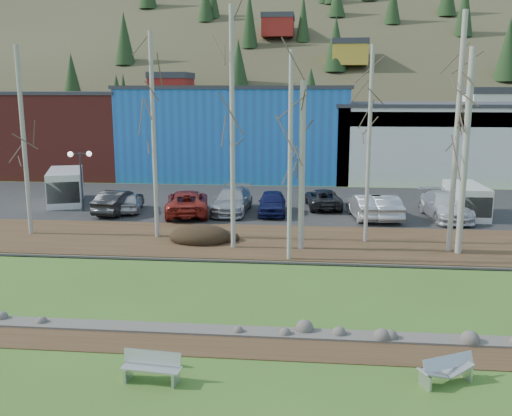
# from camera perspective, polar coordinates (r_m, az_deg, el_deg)

# --- Properties ---
(ground) EXTENTS (200.00, 200.00, 0.00)m
(ground) POSITION_cam_1_polar(r_m,az_deg,el_deg) (16.50, 1.75, -16.94)
(ground) COLOR #39581F
(ground) RESTS_ON ground
(dirt_strip) EXTENTS (80.00, 1.80, 0.03)m
(dirt_strip) POSITION_cam_1_polar(r_m,az_deg,el_deg) (18.36, 2.21, -13.77)
(dirt_strip) COLOR #382616
(dirt_strip) RESTS_ON ground
(near_bank_rocks) EXTENTS (80.00, 0.80, 0.50)m
(near_bank_rocks) POSITION_cam_1_polar(r_m,az_deg,el_deg) (19.27, 2.40, -12.53)
(near_bank_rocks) COLOR #47423D
(near_bank_rocks) RESTS_ON ground
(river) EXTENTS (80.00, 8.00, 0.90)m
(river) POSITION_cam_1_polar(r_m,az_deg,el_deg) (23.07, 2.99, -8.36)
(river) COLOR #141C31
(river) RESTS_ON ground
(far_bank_rocks) EXTENTS (80.00, 0.80, 0.46)m
(far_bank_rocks) POSITION_cam_1_polar(r_m,az_deg,el_deg) (26.95, 3.41, -5.38)
(far_bank_rocks) COLOR #47423D
(far_bank_rocks) RESTS_ON ground
(far_bank) EXTENTS (80.00, 7.00, 0.15)m
(far_bank) POSITION_cam_1_polar(r_m,az_deg,el_deg) (30.01, 3.66, -3.46)
(far_bank) COLOR #382616
(far_bank) RESTS_ON ground
(parking_lot) EXTENTS (80.00, 14.00, 0.14)m
(parking_lot) POSITION_cam_1_polar(r_m,az_deg,el_deg) (40.23, 4.20, 0.43)
(parking_lot) COLOR black
(parking_lot) RESTS_ON ground
(building_brick) EXTENTS (16.32, 12.24, 7.80)m
(building_brick) POSITION_cam_1_polar(r_m,az_deg,el_deg) (59.12, -19.48, 7.15)
(building_brick) COLOR maroon
(building_brick) RESTS_ON ground
(building_blue) EXTENTS (20.40, 12.24, 8.30)m
(building_blue) POSITION_cam_1_polar(r_m,az_deg,el_deg) (54.03, -1.76, 7.71)
(building_blue) COLOR #2258B1
(building_blue) RESTS_ON ground
(building_white) EXTENTS (18.36, 12.24, 6.80)m
(building_white) POSITION_cam_1_polar(r_m,az_deg,el_deg) (54.75, 17.40, 6.45)
(building_white) COLOR silver
(building_white) RESTS_ON ground
(hillside) EXTENTS (160.00, 72.00, 35.00)m
(hillside) POSITION_cam_1_polar(r_m,az_deg,el_deg) (98.92, 5.32, 17.21)
(hillside) COLOR #332D1D
(hillside) RESTS_ON ground
(bench_intact) EXTENTS (1.70, 0.67, 0.83)m
(bench_intact) POSITION_cam_1_polar(r_m,az_deg,el_deg) (16.57, -10.38, -15.39)
(bench_intact) COLOR #B8BCBE
(bench_intact) RESTS_ON ground
(bench_damaged) EXTENTS (1.68, 1.19, 0.72)m
(bench_damaged) POSITION_cam_1_polar(r_m,az_deg,el_deg) (17.11, 18.51, -15.10)
(bench_damaged) COLOR #B8BCBE
(bench_damaged) RESTS_ON ground
(seagull) EXTENTS (0.46, 0.21, 0.33)m
(seagull) POSITION_cam_1_polar(r_m,az_deg,el_deg) (17.37, -8.33, -14.84)
(seagull) COLOR gold
(seagull) RESTS_ON ground
(dirt_mound) EXTENTS (3.24, 2.29, 0.64)m
(dirt_mound) POSITION_cam_1_polar(r_m,az_deg,el_deg) (30.02, -5.63, -2.71)
(dirt_mound) COLOR black
(dirt_mound) RESTS_ON far_bank
(birch_0) EXTENTS (0.24, 0.24, 10.08)m
(birch_0) POSITION_cam_1_polar(r_m,az_deg,el_deg) (33.16, -22.20, 6.14)
(birch_0) COLOR #B7B2A6
(birch_0) RESTS_ON far_bank
(birch_1) EXTENTS (0.22, 0.22, 10.70)m
(birch_1) POSITION_cam_1_polar(r_m,az_deg,el_deg) (30.46, -10.19, 6.98)
(birch_1) COLOR #B7B2A6
(birch_1) RESTS_ON far_bank
(birch_2) EXTENTS (0.24, 0.24, 11.68)m
(birch_2) POSITION_cam_1_polar(r_m,az_deg,el_deg) (27.85, -2.38, 7.74)
(birch_2) COLOR #B7B2A6
(birch_2) RESTS_ON far_bank
(birch_3) EXTENTS (0.30, 0.30, 8.23)m
(birch_3) POSITION_cam_1_polar(r_m,az_deg,el_deg) (27.88, 4.62, 4.15)
(birch_3) COLOR #B7B2A6
(birch_3) RESTS_ON far_bank
(birch_4) EXTENTS (0.20, 0.20, 9.97)m
(birch_4) POSITION_cam_1_polar(r_m,az_deg,el_deg) (29.61, 11.23, 6.11)
(birch_4) COLOR #B7B2A6
(birch_4) RESTS_ON far_bank
(birch_5) EXTENTS (0.21, 0.21, 9.51)m
(birch_5) POSITION_cam_1_polar(r_m,az_deg,el_deg) (25.94, 3.44, 5.03)
(birch_5) COLOR #B7B2A6
(birch_5) RESTS_ON far_bank
(birch_6) EXTENTS (0.31, 0.31, 9.70)m
(birch_6) POSITION_cam_1_polar(r_m,az_deg,el_deg) (28.61, 20.20, 5.15)
(birch_6) COLOR #B7B2A6
(birch_6) RESTS_ON far_bank
(birch_7) EXTENTS (0.26, 0.26, 11.36)m
(birch_7) POSITION_cam_1_polar(r_m,az_deg,el_deg) (28.84, 19.44, 6.90)
(birch_7) COLOR #B7B2A6
(birch_7) RESTS_ON far_bank
(street_lamp) EXTENTS (1.44, 0.71, 3.92)m
(street_lamp) POSITION_cam_1_polar(r_m,az_deg,el_deg) (38.57, -17.15, 4.21)
(street_lamp) COLOR #262628
(street_lamp) RESTS_ON parking_lot
(car_0) EXTENTS (2.28, 4.04, 1.30)m
(car_0) POSITION_cam_1_polar(r_m,az_deg,el_deg) (38.06, -12.57, 0.63)
(car_0) COLOR #BDBEC0
(car_0) RESTS_ON parking_lot
(car_1) EXTENTS (2.15, 4.70, 1.49)m
(car_1) POSITION_cam_1_polar(r_m,az_deg,el_deg) (37.73, -13.59, 0.64)
(car_1) COLOR black
(car_1) RESTS_ON parking_lot
(car_2) EXTENTS (3.59, 5.97, 1.55)m
(car_2) POSITION_cam_1_polar(r_m,az_deg,el_deg) (36.50, -6.89, 0.57)
(car_2) COLOR maroon
(car_2) RESTS_ON parking_lot
(car_3) EXTENTS (2.32, 5.40, 1.55)m
(car_3) POSITION_cam_1_polar(r_m,az_deg,el_deg) (36.85, -2.41, 0.75)
(car_3) COLOR #96979D
(car_3) RESTS_ON parking_lot
(car_4) EXTENTS (1.92, 4.35, 1.46)m
(car_4) POSITION_cam_1_polar(r_m,az_deg,el_deg) (36.40, 1.63, 0.54)
(car_4) COLOR #131645
(car_4) RESTS_ON parking_lot
(car_5) EXTENTS (2.21, 4.71, 1.49)m
(car_5) POSITION_cam_1_polar(r_m,az_deg,el_deg) (35.80, 10.90, 0.17)
(car_5) COLOR #A9A9AB
(car_5) RESTS_ON parking_lot
(car_6) EXTENTS (2.62, 4.78, 1.27)m
(car_6) POSITION_cam_1_polar(r_m,az_deg,el_deg) (38.58, 6.73, 0.96)
(car_6) COLOR #232326
(car_6) RESTS_ON parking_lot
(car_7) EXTENTS (2.74, 5.69, 1.60)m
(car_7) POSITION_cam_1_polar(r_m,az_deg,el_deg) (36.94, 18.40, 0.22)
(car_7) COLOR silver
(car_7) RESTS_ON parking_lot
(car_8) EXTENTS (2.21, 4.71, 1.49)m
(car_8) POSITION_cam_1_polar(r_m,az_deg,el_deg) (35.91, 12.53, 0.14)
(car_8) COLOR #A9A9AB
(car_8) RESTS_ON parking_lot
(van_white) EXTENTS (2.01, 4.59, 1.99)m
(van_white) POSITION_cam_1_polar(r_m,az_deg,el_deg) (37.92, 20.32, 0.67)
(van_white) COLOR silver
(van_white) RESTS_ON parking_lot
(van_grey) EXTENTS (3.89, 5.70, 2.30)m
(van_grey) POSITION_cam_1_polar(r_m,az_deg,el_deg) (41.94, -18.52, 2.01)
(van_grey) COLOR silver
(van_grey) RESTS_ON parking_lot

